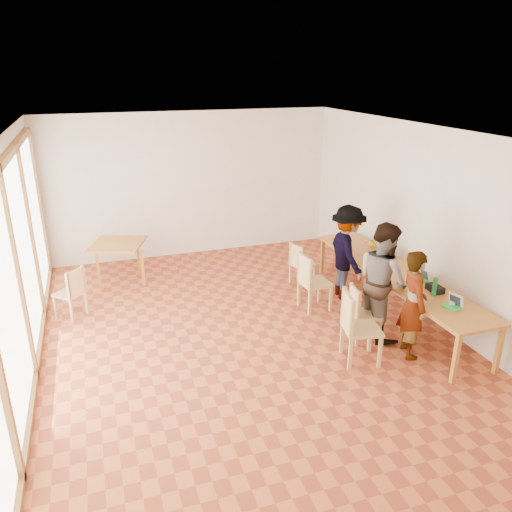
{
  "coord_description": "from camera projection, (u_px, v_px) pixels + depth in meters",
  "views": [
    {
      "loc": [
        -1.96,
        -6.18,
        3.81
      ],
      "look_at": [
        0.31,
        0.6,
        1.1
      ],
      "focal_mm": 35.0,
      "sensor_mm": 36.0,
      "label": 1
    }
  ],
  "objects": [
    {
      "name": "wall_back",
      "position": [
        191.0,
        185.0,
        10.42
      ],
      "size": [
        6.0,
        0.1,
        3.0
      ],
      "primitive_type": "cube",
      "color": "silver",
      "rests_on": "ground"
    },
    {
      "name": "chair_mid",
      "position": [
        360.0,
        308.0,
        7.26
      ],
      "size": [
        0.46,
        0.46,
        0.46
      ],
      "rotation": [
        0.0,
        0.0,
        -0.17
      ],
      "color": "#DBB56D",
      "rests_on": "ground"
    },
    {
      "name": "black_pouch",
      "position": [
        435.0,
        288.0,
        7.26
      ],
      "size": [
        0.16,
        0.26,
        0.09
      ],
      "primitive_type": "cube",
      "color": "black",
      "rests_on": "communal_table"
    },
    {
      "name": "person_near",
      "position": [
        413.0,
        304.0,
        6.82
      ],
      "size": [
        0.5,
        0.64,
        1.55
      ],
      "primitive_type": "imported",
      "rotation": [
        0.0,
        0.0,
        1.33
      ],
      "color": "gray",
      "rests_on": "ground"
    },
    {
      "name": "chair_spare",
      "position": [
        73.0,
        288.0,
        7.95
      ],
      "size": [
        0.56,
        0.56,
        0.45
      ],
      "rotation": [
        0.0,
        0.0,
        2.39
      ],
      "color": "#DBB56D",
      "rests_on": "ground"
    },
    {
      "name": "wall_right",
      "position": [
        432.0,
        225.0,
        7.77
      ],
      "size": [
        0.1,
        8.0,
        3.0
      ],
      "primitive_type": "cube",
      "color": "silver",
      "rests_on": "ground"
    },
    {
      "name": "pink_phone",
      "position": [
        365.0,
        241.0,
        9.35
      ],
      "size": [
        0.05,
        0.1,
        0.01
      ],
      "primitive_type": "cube",
      "color": "#D94C77",
      "rests_on": "communal_table"
    },
    {
      "name": "yellow_mug",
      "position": [
        373.0,
        244.0,
        9.06
      ],
      "size": [
        0.17,
        0.17,
        0.11
      ],
      "primitive_type": "imported",
      "rotation": [
        0.0,
        0.0,
        -0.28
      ],
      "color": "yellow",
      "rests_on": "communal_table"
    },
    {
      "name": "side_table",
      "position": [
        118.0,
        247.0,
        9.29
      ],
      "size": [
        0.9,
        0.9,
        0.75
      ],
      "rotation": [
        0.0,
        0.0,
        -0.36
      ],
      "color": "#BF7B2A",
      "rests_on": "ground"
    },
    {
      "name": "condiment_cup",
      "position": [
        452.0,
        304.0,
        6.82
      ],
      "size": [
        0.08,
        0.08,
        0.06
      ],
      "primitive_type": "cylinder",
      "color": "white",
      "rests_on": "communal_table"
    },
    {
      "name": "laptop_mid",
      "position": [
        422.0,
        277.0,
        7.63
      ],
      "size": [
        0.2,
        0.23,
        0.19
      ],
      "rotation": [
        0.0,
        0.0,
        0.04
      ],
      "color": "green",
      "rests_on": "communal_table"
    },
    {
      "name": "window_wall",
      "position": [
        15.0,
        272.0,
        6.0
      ],
      "size": [
        0.1,
        8.0,
        3.0
      ],
      "primitive_type": "cube",
      "color": "white",
      "rests_on": "ground"
    },
    {
      "name": "clear_glass",
      "position": [
        401.0,
        283.0,
        7.42
      ],
      "size": [
        0.07,
        0.07,
        0.09
      ],
      "primitive_type": "cylinder",
      "color": "silver",
      "rests_on": "communal_table"
    },
    {
      "name": "chair_empty",
      "position": [
        299.0,
        260.0,
        9.16
      ],
      "size": [
        0.47,
        0.47,
        0.43
      ],
      "rotation": [
        0.0,
        0.0,
        0.31
      ],
      "color": "#DBB56D",
      "rests_on": "ground"
    },
    {
      "name": "person_far",
      "position": [
        347.0,
        253.0,
        8.56
      ],
      "size": [
        0.73,
        1.14,
        1.66
      ],
      "primitive_type": "imported",
      "rotation": [
        0.0,
        0.0,
        1.46
      ],
      "color": "gray",
      "rests_on": "ground"
    },
    {
      "name": "laptop_far",
      "position": [
        387.0,
        257.0,
        8.41
      ],
      "size": [
        0.26,
        0.29,
        0.23
      ],
      "rotation": [
        0.0,
        0.0,
        0.09
      ],
      "color": "green",
      "rests_on": "communal_table"
    },
    {
      "name": "green_bottle",
      "position": [
        435.0,
        287.0,
        7.08
      ],
      "size": [
        0.07,
        0.07,
        0.28
      ],
      "primitive_type": "cylinder",
      "color": "#1B7835",
      "rests_on": "communal_table"
    },
    {
      "name": "chair_near",
      "position": [
        355.0,
        320.0,
        6.7
      ],
      "size": [
        0.56,
        0.56,
        0.54
      ],
      "rotation": [
        0.0,
        0.0,
        -0.21
      ],
      "color": "#DBB56D",
      "rests_on": "ground"
    },
    {
      "name": "person_mid",
      "position": [
        383.0,
        280.0,
        7.31
      ],
      "size": [
        0.67,
        0.86,
        1.77
      ],
      "primitive_type": "imported",
      "rotation": [
        0.0,
        0.0,
        1.57
      ],
      "color": "gray",
      "rests_on": "ground"
    },
    {
      "name": "chair_far",
      "position": [
        310.0,
        276.0,
        8.17
      ],
      "size": [
        0.48,
        0.48,
        0.52
      ],
      "rotation": [
        0.0,
        0.0,
        0.06
      ],
      "color": "#DBB56D",
      "rests_on": "ground"
    },
    {
      "name": "communal_table",
      "position": [
        395.0,
        274.0,
        8.0
      ],
      "size": [
        0.8,
        4.0,
        0.75
      ],
      "color": "#BF7B2A",
      "rests_on": "ground"
    },
    {
      "name": "ceiling",
      "position": [
        248.0,
        134.0,
        6.34
      ],
      "size": [
        6.0,
        8.0,
        0.04
      ],
      "primitive_type": "cube",
      "color": "white",
      "rests_on": "wall_back"
    },
    {
      "name": "laptop_near",
      "position": [
        453.0,
        304.0,
        6.77
      ],
      "size": [
        0.25,
        0.27,
        0.19
      ],
      "rotation": [
        0.0,
        0.0,
        0.31
      ],
      "color": "green",
      "rests_on": "communal_table"
    },
    {
      "name": "wall_front",
      "position": [
        430.0,
        437.0,
        3.33
      ],
      "size": [
        6.0,
        0.1,
        3.0
      ],
      "primitive_type": "cube",
      "color": "silver",
      "rests_on": "ground"
    },
    {
      "name": "ground",
      "position": [
        249.0,
        341.0,
        7.41
      ],
      "size": [
        8.0,
        8.0,
        0.0
      ],
      "primitive_type": "plane",
      "color": "#B0532A",
      "rests_on": "ground"
    }
  ]
}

